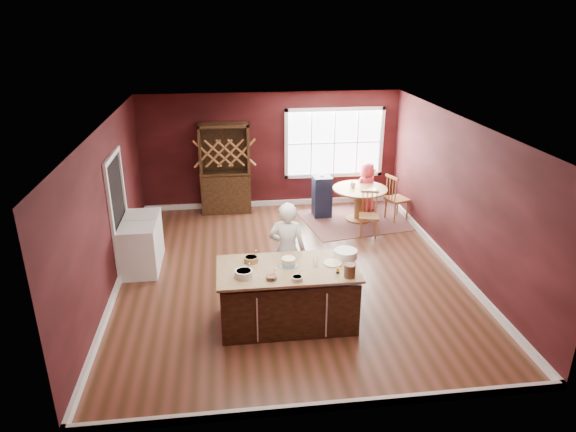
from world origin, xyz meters
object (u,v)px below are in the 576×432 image
object	(u,v)px
seated_woman	(366,188)
toddler	(324,182)
layer_cake	(289,262)
chair_east	(397,197)
high_chair	(322,196)
dryer	(144,236)
chair_north	(364,187)
washer	(139,251)
dining_table	(359,197)
hutch	(225,169)
baker	(287,251)
kitchen_island	(288,297)
chair_south	(369,214)

from	to	relation	value
seated_woman	toddler	size ratio (longest dim) A/B	4.57
layer_cake	seated_woman	xyz separation A→B (m)	(2.35, 4.26, -0.38)
chair_east	toddler	bearing A→B (deg)	55.78
high_chair	dryer	bearing A→B (deg)	-157.62
chair_east	chair_north	distance (m)	1.05
seated_woman	washer	distance (m)	5.39
chair_north	washer	world-z (taller)	chair_north
seated_woman	high_chair	size ratio (longest dim) A/B	1.21
seated_woman	dryer	bearing A→B (deg)	-5.72
dining_table	chair_north	xyz separation A→B (m)	(0.33, 0.84, -0.05)
toddler	hutch	distance (m)	2.27
baker	chair_east	bearing A→B (deg)	-118.54
dining_table	layer_cake	size ratio (longest dim) A/B	4.23
dining_table	baker	bearing A→B (deg)	-122.87
dining_table	toddler	bearing A→B (deg)	154.98
kitchen_island	chair_south	xyz separation A→B (m)	(2.07, 2.99, 0.04)
chair_north	toddler	size ratio (longest dim) A/B	3.72
chair_south	dryer	bearing A→B (deg)	-158.96
chair_north	seated_woman	xyz separation A→B (m)	(-0.05, -0.38, 0.11)
hutch	washer	distance (m)	3.38
layer_cake	high_chair	distance (m)	4.37
seated_woman	baker	bearing A→B (deg)	30.49
baker	hutch	xyz separation A→B (m)	(-0.94, 4.01, 0.21)
chair_north	hutch	size ratio (longest dim) A/B	0.47
dining_table	dryer	size ratio (longest dim) A/B	1.33
seated_woman	toddler	xyz separation A→B (m)	(-1.03, -0.11, 0.22)
chair_east	hutch	world-z (taller)	hutch
baker	high_chair	bearing A→B (deg)	-94.82
dining_table	layer_cake	distance (m)	4.35
chair_south	chair_north	size ratio (longest dim) A/B	0.98
kitchen_island	layer_cake	world-z (taller)	layer_cake
dining_table	seated_woman	distance (m)	0.54
dining_table	chair_north	bearing A→B (deg)	68.72
chair_east	washer	size ratio (longest dim) A/B	1.17
dining_table	washer	xyz separation A→B (m)	(-4.50, -2.03, -0.08)
kitchen_island	layer_cake	distance (m)	0.54
kitchen_island	washer	xyz separation A→B (m)	(-2.41, 1.85, 0.01)
washer	dryer	bearing A→B (deg)	90.00
layer_cake	chair_south	xyz separation A→B (m)	(2.05, 2.92, -0.50)
chair_north	dining_table	bearing A→B (deg)	55.43
layer_cake	washer	xyz separation A→B (m)	(-2.43, 1.78, -0.52)
seated_woman	dryer	size ratio (longest dim) A/B	1.31
chair_south	chair_north	bearing A→B (deg)	93.16
baker	chair_south	bearing A→B (deg)	-117.09
chair_east	dryer	world-z (taller)	chair_east
layer_cake	dryer	distance (m)	3.47
high_chair	toddler	size ratio (longest dim) A/B	3.79
chair_east	washer	xyz separation A→B (m)	(-5.35, -1.96, -0.08)
high_chair	seated_woman	bearing A→B (deg)	3.58
dining_table	toddler	xyz separation A→B (m)	(-0.75, 0.35, 0.28)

